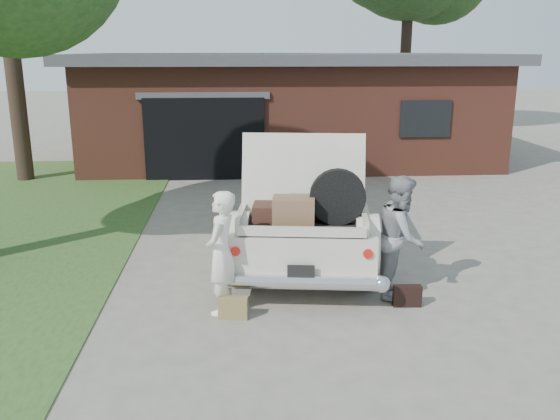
{
  "coord_description": "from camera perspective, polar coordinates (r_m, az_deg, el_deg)",
  "views": [
    {
      "loc": [
        -0.6,
        -7.92,
        3.42
      ],
      "look_at": [
        0.0,
        0.6,
        1.1
      ],
      "focal_mm": 38.0,
      "sensor_mm": 36.0,
      "label": 1
    }
  ],
  "objects": [
    {
      "name": "house",
      "position": [
        19.53,
        0.62,
        10.04
      ],
      "size": [
        12.8,
        7.8,
        3.3
      ],
      "color": "brown",
      "rests_on": "ground"
    },
    {
      "name": "woman_right",
      "position": [
        8.53,
        11.56,
        -2.5
      ],
      "size": [
        0.9,
        1.02,
        1.74
      ],
      "primitive_type": "imported",
      "rotation": [
        0.0,
        0.0,
        1.24
      ],
      "color": "gray",
      "rests_on": "ground"
    },
    {
      "name": "sedan",
      "position": [
        10.35,
        2.36,
        0.57
      ],
      "size": [
        2.78,
        5.71,
        2.24
      ],
      "rotation": [
        0.0,
        0.0,
        -0.13
      ],
      "color": "beige",
      "rests_on": "ground"
    },
    {
      "name": "suitcase_left",
      "position": [
        7.88,
        -4.53,
        -9.37
      ],
      "size": [
        0.4,
        0.18,
        0.3
      ],
      "primitive_type": "cube",
      "rotation": [
        0.0,
        0.0,
        -0.17
      ],
      "color": "olive",
      "rests_on": "ground"
    },
    {
      "name": "suitcase_right",
      "position": [
        8.4,
        12.14,
        -8.09
      ],
      "size": [
        0.39,
        0.14,
        0.3
      ],
      "primitive_type": "cube",
      "rotation": [
        0.0,
        0.0,
        -0.05
      ],
      "color": "black",
      "rests_on": "ground"
    },
    {
      "name": "ground",
      "position": [
        8.65,
        0.28,
        -8.1
      ],
      "size": [
        90.0,
        90.0,
        0.0
      ],
      "primitive_type": "plane",
      "color": "gray",
      "rests_on": "ground"
    },
    {
      "name": "woman_left",
      "position": [
        7.85,
        -5.67,
        -4.12
      ],
      "size": [
        0.57,
        0.7,
        1.67
      ],
      "primitive_type": "imported",
      "rotation": [
        0.0,
        0.0,
        -1.89
      ],
      "color": "white",
      "rests_on": "ground"
    }
  ]
}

